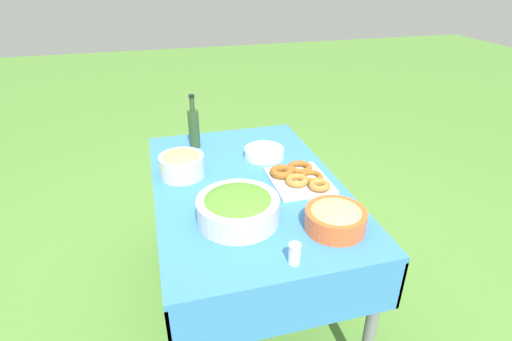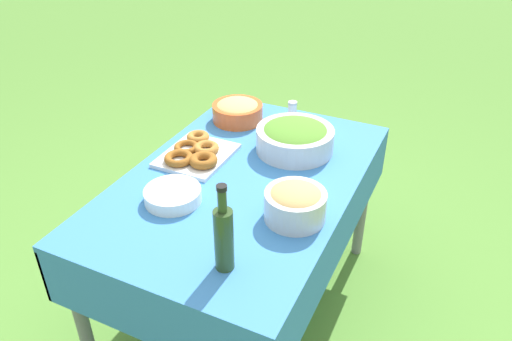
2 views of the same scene
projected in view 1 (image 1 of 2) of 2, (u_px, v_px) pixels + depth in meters
The scene contains 9 objects.
ground_plane at pixel (248, 297), 2.18m from camera, with size 14.00×14.00×0.00m, color #568C38.
picnic_table at pixel (247, 201), 1.89m from camera, with size 1.30×0.84×0.72m.
salad_bowl at pixel (238, 207), 1.55m from camera, with size 0.32×0.32×0.12m.
pasta_bowl at pixel (336, 217), 1.51m from camera, with size 0.23×0.23×0.10m.
donut_platter at pixel (299, 177), 1.85m from camera, with size 0.32×0.27×0.05m.
plate_stack at pixel (264, 153), 2.08m from camera, with size 0.21×0.21×0.05m.
olive_oil_bottle at pixel (194, 127), 2.15m from camera, with size 0.06×0.06×0.30m.
bread_bowl at pixel (182, 163), 1.88m from camera, with size 0.21×0.21×0.12m.
salt_shaker at pixel (295, 254), 1.34m from camera, with size 0.04×0.04×0.08m.
Camera 1 is at (-1.55, 0.38, 1.63)m, focal length 28.00 mm.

